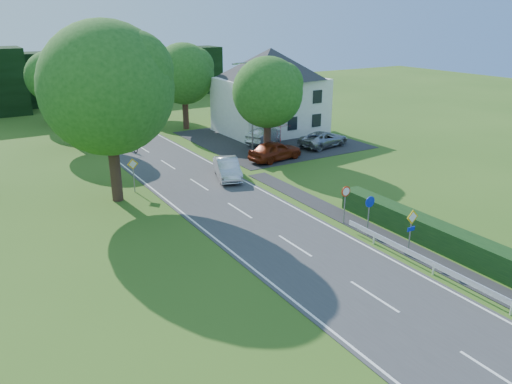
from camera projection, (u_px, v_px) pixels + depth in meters
ground at (497, 376)px, 17.25m from camera, size 160.00×160.00×0.00m
road at (225, 201)px, 33.30m from camera, size 7.00×80.00×0.04m
parking_pad at (270, 140)px, 49.64m from camera, size 14.00×16.00×0.04m
line_edge_left at (180, 210)px, 31.70m from camera, size 0.12×80.00×0.01m
line_edge_right at (266, 192)px, 34.89m from camera, size 0.12×80.00×0.01m
line_centre at (225, 201)px, 33.29m from camera, size 0.12×80.00×0.01m
tree_main at (110, 114)px, 31.61m from camera, size 9.40×9.40×11.64m
tree_left_far at (72, 101)px, 45.46m from camera, size 7.00×7.00×8.58m
tree_right_far at (184, 87)px, 52.88m from camera, size 7.40×7.40×9.09m
tree_left_back at (53, 88)px, 55.43m from camera, size 6.60×6.60×8.07m
tree_right_back at (149, 86)px, 59.07m from camera, size 6.20×6.20×7.56m
tree_right_mid at (268, 108)px, 42.47m from camera, size 7.00×7.00×8.58m
treeline_right at (124, 74)px, 73.00m from camera, size 30.00×5.00×7.00m
house_white at (270, 90)px, 51.56m from camera, size 10.60×8.40×8.60m
streetlight at (251, 103)px, 43.80m from camera, size 2.03×0.18×8.00m
sign_priority_right at (411, 224)px, 25.17m from camera, size 0.78×0.09×2.59m
sign_roundabout at (369, 208)px, 27.62m from camera, size 0.64×0.08×2.37m
sign_speed_limit at (346, 196)px, 29.19m from camera, size 0.64×0.11×2.37m
sign_priority_left at (133, 169)px, 34.52m from camera, size 0.78×0.09×2.44m
moving_car at (227, 168)px, 37.74m from camera, size 2.99×4.86×1.51m
motorcycle at (132, 146)px, 45.05m from camera, size 1.14×2.23×1.12m
parked_car_red at (275, 151)px, 42.34m from camera, size 5.12×2.68×1.66m
parked_car_silver_a at (266, 135)px, 48.09m from camera, size 5.07×3.70×1.59m
parked_car_silver_b at (324, 139)px, 46.76m from camera, size 5.47×3.17×1.43m
parasol at (281, 132)px, 48.44m from camera, size 2.25×2.28×1.86m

